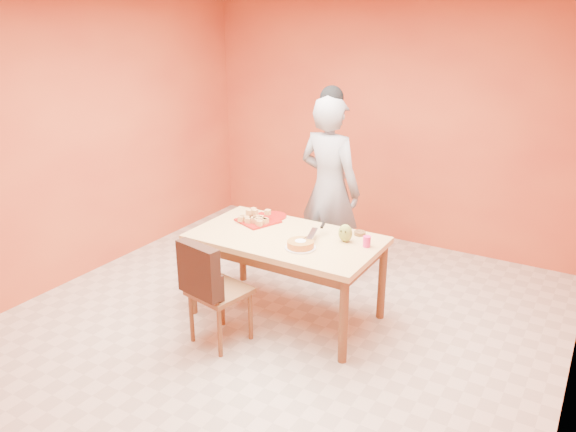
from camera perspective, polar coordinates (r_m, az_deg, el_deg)
The scene contains 15 objects.
floor at distance 4.89m, azimuth -1.70°, elevation -11.49°, with size 5.00×5.00×0.00m, color beige.
wall_back at distance 6.53m, azimuth 10.12°, elevation 9.07°, with size 4.50×4.50×0.00m, color #D25D30.
wall_left at distance 5.83m, azimuth -21.02°, elevation 6.76°, with size 5.00×5.00×0.00m, color #D25D30.
dining_table at distance 4.81m, azimuth -0.21°, elevation -3.11°, with size 1.60×0.90×0.76m.
dining_chair at distance 4.55m, azimuth -7.11°, elevation -7.41°, with size 0.49×0.56×0.92m.
pastry_pile at distance 5.09m, azimuth -3.09°, elevation 0.11°, with size 0.29×0.29×0.09m, color tan, non-canonical shape.
person at distance 5.52m, azimuth 4.23°, elevation 2.73°, with size 0.67×0.44×1.84m, color gray.
pastry_platter at distance 5.11m, azimuth -3.07°, elevation -0.49°, with size 0.32×0.32×0.02m, color #9A100E.
red_dinner_plate at distance 5.22m, azimuth -1.54°, elevation -0.01°, with size 0.25×0.25×0.02m, color #9A100E.
white_cake_plate at distance 4.54m, azimuth 1.27°, elevation -3.23°, with size 0.25×0.25×0.01m, color white.
sponge_cake at distance 4.52m, azimuth 1.27°, elevation -2.87°, with size 0.22×0.22×0.05m, color orange.
cake_server at distance 4.65m, azimuth 2.48°, elevation -1.79°, with size 0.05×0.27×0.01m, color silver.
egg_ornament at distance 4.66m, azimuth 5.85°, elevation -1.74°, with size 0.12×0.10×0.15m, color olive.
magenta_glass at distance 4.60m, azimuth 8.01°, elevation -2.58°, with size 0.06×0.06×0.09m, color #DA2074.
checker_tin at distance 4.84m, azimuth 7.29°, elevation -1.75°, with size 0.10×0.10×0.03m, color #361C0E.
Camera 1 is at (2.25, -3.51, 2.56)m, focal length 35.00 mm.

